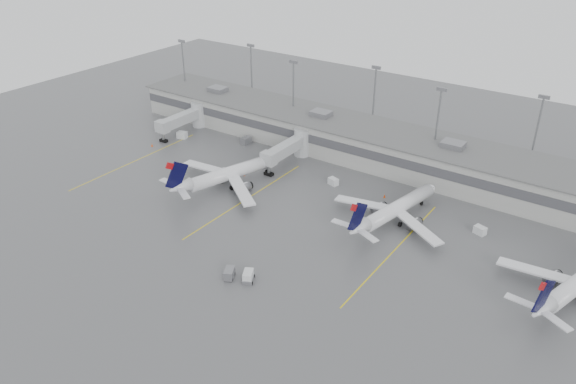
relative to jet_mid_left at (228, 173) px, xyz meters
The scene contains 17 objects.
ground 36.32m from the jet_mid_left, 46.94° to the right, with size 260.00×260.00×0.00m, color #58585A.
terminal 40.07m from the jet_mid_left, 51.93° to the left, with size 152.00×17.00×9.45m.
light_masts 45.63m from the jet_mid_left, 56.48° to the left, with size 142.40×8.00×20.60m.
jet_bridge_left 36.34m from the jet_mid_left, 147.95° to the left, with size 4.00×17.20×7.00m.
jet_bridge_right 19.75m from the jet_mid_left, 77.69° to the left, with size 4.00×17.20×7.00m.
stand_markings 25.02m from the jet_mid_left, ahead, with size 105.25×40.00×0.01m.
jet_mid_left is the anchor object (origin of this frame).
jet_mid_right 38.18m from the jet_mid_left, 10.43° to the left, with size 25.44×28.78×9.40m.
baggage_tug 35.95m from the jet_mid_left, 44.50° to the right, with size 2.92×3.40×1.87m.
baggage_cart 34.64m from the jet_mid_left, 49.64° to the right, with size 2.62×3.10×1.73m.
gse_uld_a 31.94m from the jet_mid_left, 153.51° to the left, with size 2.58×1.72×1.83m, color silver.
gse_uld_b 23.85m from the jet_mid_left, 36.29° to the left, with size 2.26×1.50×1.60m, color silver.
gse_uld_c 54.82m from the jet_mid_left, 13.12° to the left, with size 2.26×1.51×1.60m, color silver.
gse_loader 24.45m from the jet_mid_left, 119.44° to the left, with size 1.81×2.89×1.81m, color slate.
cone_a 31.68m from the jet_mid_left, 169.76° to the left, with size 0.49×0.49×0.78m, color #FF4D05.
cone_b 6.65m from the jet_mid_left, 93.64° to the left, with size 0.44×0.44×0.70m, color #FF4D05.
cone_c 35.09m from the jet_mid_left, 25.77° to the left, with size 0.50×0.50×0.80m, color #FF4D05.
Camera 1 is at (50.94, -58.60, 58.97)m, focal length 35.00 mm.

